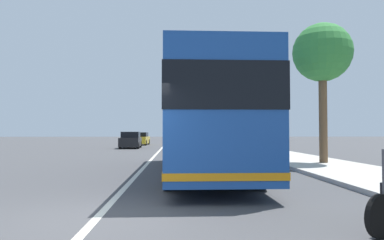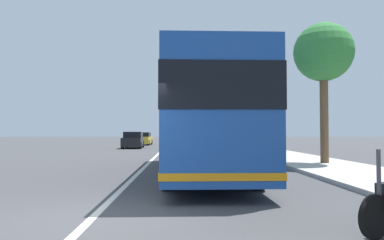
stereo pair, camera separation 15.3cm
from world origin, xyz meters
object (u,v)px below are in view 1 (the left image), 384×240
roadside_tree_mid_block (322,54)px  car_ahead_same_lane (141,139)px  roadside_tree_far_block (264,93)px  coach_bus (203,118)px  car_oncoming (194,140)px  car_behind_bus (131,140)px  utility_pole (269,105)px

roadside_tree_mid_block → car_ahead_same_lane: bearing=22.5°
roadside_tree_far_block → roadside_tree_mid_block: bearing=-178.9°
coach_bus → car_oncoming: bearing=-2.3°
car_oncoming → roadside_tree_far_block: (-8.88, -4.67, 3.68)m
car_behind_bus → car_ahead_same_lane: bearing=177.9°
car_oncoming → car_behind_bus: 6.14m
car_oncoming → utility_pole: bearing=-145.9°
car_behind_bus → utility_pole: 13.76m
coach_bus → roadside_tree_mid_block: (2.57, -5.62, 3.01)m
car_behind_bus → roadside_tree_far_block: 13.70m
car_behind_bus → roadside_tree_far_block: size_ratio=0.74×
roadside_tree_far_block → utility_pole: bearing=-80.2°
car_ahead_same_lane → car_behind_bus: bearing=1.4°
car_behind_bus → roadside_tree_mid_block: roadside_tree_mid_block is taller
utility_pole → coach_bus: bearing=155.5°
coach_bus → roadside_tree_mid_block: bearing=-65.8°
roadside_tree_mid_block → utility_pole: bearing=-1.1°
coach_bus → car_oncoming: 21.65m
car_oncoming → car_ahead_same_lane: (7.06, 5.94, -0.02)m
coach_bus → roadside_tree_far_block: 14.03m
car_ahead_same_lane → roadside_tree_far_block: roadside_tree_far_block is taller
car_ahead_same_lane → car_behind_bus: car_behind_bus is taller
car_oncoming → roadside_tree_mid_block: roadside_tree_mid_block is taller
car_ahead_same_lane → car_behind_bus: 8.23m
car_oncoming → car_ahead_same_lane: bearing=44.3°
car_behind_bus → roadside_tree_mid_block: size_ratio=0.66×
car_behind_bus → roadside_tree_far_block: (-7.72, -10.70, 3.67)m
car_ahead_same_lane → car_behind_bus: (-8.22, 0.09, 0.03)m
coach_bus → car_behind_bus: coach_bus is taller
car_ahead_same_lane → roadside_tree_mid_block: size_ratio=0.68×
car_ahead_same_lane → roadside_tree_mid_block: 28.58m
car_ahead_same_lane → car_behind_bus: size_ratio=1.03×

